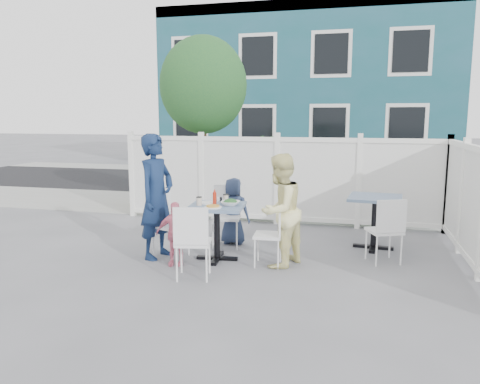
% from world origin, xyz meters
% --- Properties ---
extents(ground, '(80.00, 80.00, 0.00)m').
position_xyz_m(ground, '(0.00, 0.00, 0.00)').
color(ground, slate).
extents(near_sidewalk, '(24.00, 2.60, 0.01)m').
position_xyz_m(near_sidewalk, '(0.00, 3.80, 0.01)').
color(near_sidewalk, gray).
rests_on(near_sidewalk, ground).
extents(street, '(24.00, 5.00, 0.01)m').
position_xyz_m(street, '(0.00, 7.50, 0.00)').
color(street, black).
rests_on(street, ground).
extents(far_sidewalk, '(24.00, 1.60, 0.01)m').
position_xyz_m(far_sidewalk, '(0.00, 10.60, 0.01)').
color(far_sidewalk, gray).
rests_on(far_sidewalk, ground).
extents(building, '(11.00, 6.00, 6.00)m').
position_xyz_m(building, '(-0.50, 14.00, 3.00)').
color(building, '#185058').
rests_on(building, ground).
extents(fence_back, '(5.86, 0.08, 1.60)m').
position_xyz_m(fence_back, '(0.10, 2.40, 0.78)').
color(fence_back, white).
rests_on(fence_back, ground).
extents(fence_right, '(0.08, 3.66, 1.60)m').
position_xyz_m(fence_right, '(3.00, 0.60, 0.78)').
color(fence_right, white).
rests_on(fence_right, ground).
extents(tree, '(1.80, 1.62, 3.59)m').
position_xyz_m(tree, '(-1.60, 3.30, 2.59)').
color(tree, '#382316').
rests_on(tree, ground).
extents(utility_cabinet, '(0.71, 0.51, 1.30)m').
position_xyz_m(utility_cabinet, '(-2.53, 4.00, 0.65)').
color(utility_cabinet, gold).
rests_on(utility_cabinet, ground).
extents(potted_shrub_a, '(1.23, 1.23, 1.61)m').
position_xyz_m(potted_shrub_a, '(-0.24, 3.10, 0.80)').
color(potted_shrub_a, '#174524').
rests_on(potted_shrub_a, ground).
extents(potted_shrub_b, '(1.44, 1.28, 1.48)m').
position_xyz_m(potted_shrub_b, '(1.60, 3.00, 0.74)').
color(potted_shrub_b, '#174524').
rests_on(potted_shrub_b, ground).
extents(main_table, '(0.80, 0.80, 0.77)m').
position_xyz_m(main_table, '(-0.33, 0.04, 0.60)').
color(main_table, '#446189').
rests_on(main_table, ground).
extents(spare_table, '(0.82, 0.82, 0.80)m').
position_xyz_m(spare_table, '(1.79, 1.14, 0.62)').
color(spare_table, '#446189').
rests_on(spare_table, ground).
extents(chair_left, '(0.52, 0.53, 0.93)m').
position_xyz_m(chair_left, '(-1.08, 0.04, 0.54)').
color(chair_left, white).
rests_on(chair_left, ground).
extents(chair_right, '(0.39, 0.40, 0.84)m').
position_xyz_m(chair_right, '(0.47, -0.01, 0.49)').
color(chair_right, white).
rests_on(chair_right, ground).
extents(chair_back, '(0.48, 0.47, 0.93)m').
position_xyz_m(chair_back, '(-0.41, 0.79, 0.54)').
color(chair_back, white).
rests_on(chair_back, ground).
extents(chair_near, '(0.49, 0.48, 0.92)m').
position_xyz_m(chair_near, '(-0.39, -0.81, 0.54)').
color(chair_near, white).
rests_on(chair_near, ground).
extents(chair_spare, '(0.53, 0.52, 0.90)m').
position_xyz_m(chair_spare, '(1.93, 0.41, 0.52)').
color(chair_spare, white).
rests_on(chair_spare, ground).
extents(man, '(0.54, 0.71, 1.74)m').
position_xyz_m(man, '(-1.18, -0.04, 0.87)').
color(man, '#122345').
rests_on(man, ground).
extents(woman, '(0.80, 0.89, 1.50)m').
position_xyz_m(woman, '(0.54, -0.01, 0.75)').
color(woman, '#F0E359').
rests_on(woman, ground).
extents(boy, '(0.52, 0.35, 1.04)m').
position_xyz_m(boy, '(-0.33, 0.89, 0.52)').
color(boy, '#212D48').
rests_on(boy, ground).
extents(toddler, '(0.54, 0.31, 0.86)m').
position_xyz_m(toddler, '(-0.81, -0.31, 0.43)').
color(toddler, pink).
rests_on(toddler, ground).
extents(plate_main, '(0.23, 0.23, 0.01)m').
position_xyz_m(plate_main, '(-0.33, -0.15, 0.78)').
color(plate_main, white).
rests_on(plate_main, main_table).
extents(plate_side, '(0.24, 0.24, 0.02)m').
position_xyz_m(plate_side, '(-0.51, 0.14, 0.78)').
color(plate_side, white).
rests_on(plate_side, main_table).
extents(salad_bowl, '(0.26, 0.26, 0.06)m').
position_xyz_m(salad_bowl, '(-0.14, 0.05, 0.80)').
color(salad_bowl, white).
rests_on(salad_bowl, main_table).
extents(coffee_cup_a, '(0.07, 0.07, 0.11)m').
position_xyz_m(coffee_cup_a, '(-0.56, -0.04, 0.83)').
color(coffee_cup_a, beige).
rests_on(coffee_cup_a, main_table).
extents(coffee_cup_b, '(0.07, 0.07, 0.11)m').
position_xyz_m(coffee_cup_b, '(-0.26, 0.25, 0.83)').
color(coffee_cup_b, beige).
rests_on(coffee_cup_b, main_table).
extents(ketchup_bottle, '(0.05, 0.05, 0.17)m').
position_xyz_m(ketchup_bottle, '(-0.37, 0.08, 0.86)').
color(ketchup_bottle, '#B02210').
rests_on(ketchup_bottle, main_table).
extents(salt_shaker, '(0.03, 0.03, 0.07)m').
position_xyz_m(salt_shaker, '(-0.39, 0.30, 0.81)').
color(salt_shaker, white).
rests_on(salt_shaker, main_table).
extents(pepper_shaker, '(0.03, 0.03, 0.06)m').
position_xyz_m(pepper_shaker, '(-0.36, 0.32, 0.81)').
color(pepper_shaker, black).
rests_on(pepper_shaker, main_table).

